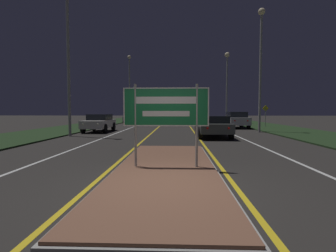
{
  "coord_description": "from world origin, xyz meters",
  "views": [
    {
      "loc": [
        0.33,
        -5.65,
        1.68
      ],
      "look_at": [
        0.0,
        3.15,
        1.16
      ],
      "focal_mm": 28.0,
      "sensor_mm": 36.0,
      "label": 1
    }
  ],
  "objects_px": {
    "warning_sign": "(265,114)",
    "car_approaching_1": "(133,117)",
    "streetlight_right_near": "(261,53)",
    "car_receding_0": "(213,125)",
    "car_approaching_0": "(99,122)",
    "highway_sign": "(166,110)",
    "streetlight_left_far": "(129,80)",
    "streetlight_left_near": "(68,34)",
    "car_receding_1": "(236,119)",
    "car_approaching_2": "(162,116)",
    "streetlight_right_far": "(227,73)"
  },
  "relations": [
    {
      "from": "car_receding_0",
      "to": "car_approaching_0",
      "type": "bearing_deg",
      "value": 155.52
    },
    {
      "from": "car_approaching_1",
      "to": "streetlight_right_near",
      "type": "bearing_deg",
      "value": -49.75
    },
    {
      "from": "car_receding_1",
      "to": "car_approaching_1",
      "type": "height_order",
      "value": "car_receding_1"
    },
    {
      "from": "car_approaching_0",
      "to": "car_approaching_1",
      "type": "height_order",
      "value": "car_approaching_1"
    },
    {
      "from": "streetlight_left_far",
      "to": "highway_sign",
      "type": "bearing_deg",
      "value": -77.73
    },
    {
      "from": "warning_sign",
      "to": "car_approaching_1",
      "type": "bearing_deg",
      "value": 148.5
    },
    {
      "from": "streetlight_left_far",
      "to": "car_approaching_2",
      "type": "relative_size",
      "value": 2.02
    },
    {
      "from": "streetlight_left_near",
      "to": "car_approaching_1",
      "type": "xyz_separation_m",
      "value": [
        1.03,
        17.97,
        -5.79
      ]
    },
    {
      "from": "streetlight_right_far",
      "to": "car_receding_1",
      "type": "distance_m",
      "value": 10.7
    },
    {
      "from": "car_approaching_0",
      "to": "car_approaching_2",
      "type": "bearing_deg",
      "value": 81.48
    },
    {
      "from": "car_approaching_2",
      "to": "warning_sign",
      "type": "bearing_deg",
      "value": -58.67
    },
    {
      "from": "car_approaching_0",
      "to": "car_receding_0",
      "type": "bearing_deg",
      "value": -24.48
    },
    {
      "from": "streetlight_right_near",
      "to": "warning_sign",
      "type": "height_order",
      "value": "streetlight_right_near"
    },
    {
      "from": "streetlight_left_far",
      "to": "car_approaching_2",
      "type": "distance_m",
      "value": 9.25
    },
    {
      "from": "streetlight_right_far",
      "to": "streetlight_left_near",
      "type": "bearing_deg",
      "value": -127.31
    },
    {
      "from": "streetlight_left_near",
      "to": "warning_sign",
      "type": "xyz_separation_m",
      "value": [
        15.56,
        9.07,
        -5.18
      ]
    },
    {
      "from": "car_approaching_0",
      "to": "warning_sign",
      "type": "xyz_separation_m",
      "value": [
        14.74,
        5.38,
        0.62
      ]
    },
    {
      "from": "car_approaching_0",
      "to": "car_approaching_2",
      "type": "distance_m",
      "value": 24.02
    },
    {
      "from": "highway_sign",
      "to": "streetlight_left_far",
      "type": "height_order",
      "value": "streetlight_left_far"
    },
    {
      "from": "car_receding_0",
      "to": "streetlight_right_near",
      "type": "bearing_deg",
      "value": 42.07
    },
    {
      "from": "highway_sign",
      "to": "car_approaching_1",
      "type": "bearing_deg",
      "value": 101.66
    },
    {
      "from": "streetlight_right_far",
      "to": "car_approaching_2",
      "type": "height_order",
      "value": "streetlight_right_far"
    },
    {
      "from": "highway_sign",
      "to": "car_receding_1",
      "type": "height_order",
      "value": "highway_sign"
    },
    {
      "from": "streetlight_right_far",
      "to": "car_approaching_0",
      "type": "relative_size",
      "value": 2.19
    },
    {
      "from": "streetlight_right_near",
      "to": "car_approaching_0",
      "type": "bearing_deg",
      "value": 179.17
    },
    {
      "from": "car_approaching_0",
      "to": "warning_sign",
      "type": "bearing_deg",
      "value": 20.03
    },
    {
      "from": "streetlight_left_near",
      "to": "streetlight_right_near",
      "type": "xyz_separation_m",
      "value": [
        13.27,
        3.51,
        -0.55
      ]
    },
    {
      "from": "streetlight_left_far",
      "to": "car_approaching_0",
      "type": "distance_m",
      "value": 18.31
    },
    {
      "from": "streetlight_left_near",
      "to": "car_approaching_2",
      "type": "relative_size",
      "value": 2.35
    },
    {
      "from": "streetlight_right_near",
      "to": "streetlight_right_far",
      "type": "distance_m",
      "value": 14.01
    },
    {
      "from": "streetlight_left_far",
      "to": "streetlight_right_near",
      "type": "relative_size",
      "value": 1.03
    },
    {
      "from": "streetlight_left_far",
      "to": "car_receding_1",
      "type": "relative_size",
      "value": 2.18
    },
    {
      "from": "car_receding_0",
      "to": "car_approaching_0",
      "type": "height_order",
      "value": "car_approaching_0"
    },
    {
      "from": "car_receding_1",
      "to": "warning_sign",
      "type": "bearing_deg",
      "value": 11.39
    },
    {
      "from": "highway_sign",
      "to": "streetlight_left_near",
      "type": "xyz_separation_m",
      "value": [
        -6.69,
        9.45,
        4.83
      ]
    },
    {
      "from": "car_approaching_0",
      "to": "car_approaching_1",
      "type": "relative_size",
      "value": 0.94
    },
    {
      "from": "streetlight_right_near",
      "to": "car_receding_1",
      "type": "distance_m",
      "value": 7.19
    },
    {
      "from": "car_receding_1",
      "to": "warning_sign",
      "type": "distance_m",
      "value": 3.08
    },
    {
      "from": "highway_sign",
      "to": "streetlight_left_far",
      "type": "distance_m",
      "value": 31.67
    },
    {
      "from": "highway_sign",
      "to": "streetlight_right_far",
      "type": "distance_m",
      "value": 28.19
    },
    {
      "from": "highway_sign",
      "to": "car_approaching_0",
      "type": "xyz_separation_m",
      "value": [
        -5.87,
        13.15,
        -0.96
      ]
    },
    {
      "from": "car_receding_0",
      "to": "car_approaching_0",
      "type": "distance_m",
      "value": 9.25
    },
    {
      "from": "highway_sign",
      "to": "warning_sign",
      "type": "xyz_separation_m",
      "value": [
        8.87,
        18.52,
        -0.35
      ]
    },
    {
      "from": "streetlight_right_near",
      "to": "streetlight_right_far",
      "type": "relative_size",
      "value": 1.02
    },
    {
      "from": "streetlight_left_far",
      "to": "streetlight_right_near",
      "type": "bearing_deg",
      "value": -53.16
    },
    {
      "from": "streetlight_left_far",
      "to": "streetlight_right_near",
      "type": "height_order",
      "value": "streetlight_left_far"
    },
    {
      "from": "highway_sign",
      "to": "car_approaching_1",
      "type": "distance_m",
      "value": 28.02
    },
    {
      "from": "car_receding_0",
      "to": "car_approaching_2",
      "type": "bearing_deg",
      "value": 99.99
    },
    {
      "from": "streetlight_left_near",
      "to": "car_receding_1",
      "type": "relative_size",
      "value": 2.53
    },
    {
      "from": "car_receding_0",
      "to": "car_approaching_2",
      "type": "distance_m",
      "value": 28.01
    }
  ]
}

